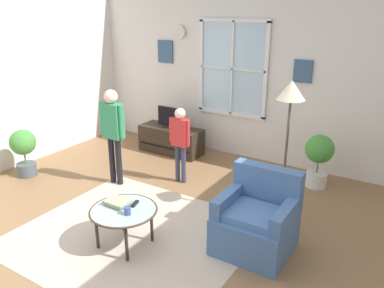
% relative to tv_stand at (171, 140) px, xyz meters
% --- Properties ---
extents(ground_plane, '(6.61, 6.77, 0.02)m').
position_rel_tv_stand_xyz_m(ground_plane, '(1.24, -2.56, -0.24)').
color(ground_plane, olive).
extents(back_wall, '(6.01, 0.17, 2.98)m').
position_rel_tv_stand_xyz_m(back_wall, '(1.22, 0.58, 1.26)').
color(back_wall, silver).
rests_on(back_wall, ground_plane).
extents(area_rug, '(2.54, 2.27, 0.01)m').
position_rel_tv_stand_xyz_m(area_rug, '(1.17, -2.42, -0.23)').
color(area_rug, '#C6B29E').
rests_on(area_rug, ground_plane).
extents(tv_stand, '(1.15, 0.45, 0.46)m').
position_rel_tv_stand_xyz_m(tv_stand, '(0.00, 0.00, 0.00)').
color(tv_stand, '#2D2319').
rests_on(tv_stand, ground_plane).
extents(television, '(0.51, 0.08, 0.36)m').
position_rel_tv_stand_xyz_m(television, '(0.00, -0.00, 0.42)').
color(television, '#4C4C4C').
rests_on(television, tv_stand).
extents(armchair, '(0.76, 0.74, 0.87)m').
position_rel_tv_stand_xyz_m(armchair, '(2.45, -1.90, 0.09)').
color(armchair, '#476B9E').
rests_on(armchair, ground_plane).
extents(coffee_table, '(0.74, 0.74, 0.44)m').
position_rel_tv_stand_xyz_m(coffee_table, '(1.21, -2.61, 0.18)').
color(coffee_table, '#99B2B7').
rests_on(coffee_table, ground_plane).
extents(book_stack, '(0.27, 0.20, 0.06)m').
position_rel_tv_stand_xyz_m(book_stack, '(1.09, -2.56, 0.24)').
color(book_stack, '#A9B972').
rests_on(book_stack, coffee_table).
extents(cup, '(0.07, 0.07, 0.09)m').
position_rel_tv_stand_xyz_m(cup, '(1.32, -2.66, 0.25)').
color(cup, '#334C8C').
rests_on(cup, coffee_table).
extents(remote_near_books, '(0.07, 0.15, 0.02)m').
position_rel_tv_stand_xyz_m(remote_near_books, '(1.25, -2.46, 0.22)').
color(remote_near_books, black).
rests_on(remote_near_books, coffee_table).
extents(person_red_shirt, '(0.34, 0.16, 1.14)m').
position_rel_tv_stand_xyz_m(person_red_shirt, '(0.83, -0.94, 0.48)').
color(person_red_shirt, '#333851').
rests_on(person_red_shirt, ground_plane).
extents(person_green_shirt, '(0.42, 0.19, 1.41)m').
position_rel_tv_stand_xyz_m(person_green_shirt, '(0.05, -1.48, 0.65)').
color(person_green_shirt, black).
rests_on(person_green_shirt, ground_plane).
extents(potted_plant_by_window, '(0.41, 0.41, 0.78)m').
position_rel_tv_stand_xyz_m(potted_plant_by_window, '(2.59, -0.01, 0.24)').
color(potted_plant_by_window, silver).
rests_on(potted_plant_by_window, ground_plane).
extents(potted_plant_corner, '(0.39, 0.39, 0.74)m').
position_rel_tv_stand_xyz_m(potted_plant_corner, '(-1.32, -2.02, 0.21)').
color(potted_plant_corner, '#4C565B').
rests_on(potted_plant_corner, ground_plane).
extents(floor_lamp, '(0.32, 0.32, 1.71)m').
position_rel_tv_stand_xyz_m(floor_lamp, '(2.45, -1.10, 1.20)').
color(floor_lamp, black).
rests_on(floor_lamp, ground_plane).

